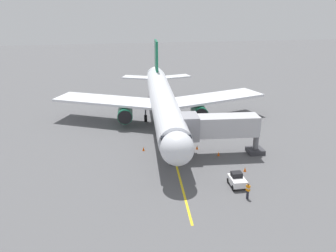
{
  "coord_description": "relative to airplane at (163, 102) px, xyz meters",
  "views": [
    {
      "loc": [
        9.56,
        54.57,
        18.85
      ],
      "look_at": [
        1.9,
        10.24,
        3.0
      ],
      "focal_mm": 38.85,
      "sensor_mm": 36.0,
      "label": 1
    }
  ],
  "objects": [
    {
      "name": "ground_plane",
      "position": [
        -1.25,
        -1.98,
        -4.0
      ],
      "size": [
        220.0,
        220.0,
        0.0
      ],
      "primitive_type": "plane",
      "color": "#565659"
    },
    {
      "name": "apron_lead_in_line",
      "position": [
        0.02,
        6.28,
        -4.0
      ],
      "size": [
        3.35,
        39.9,
        0.01
      ],
      "primitive_type": "cube",
      "rotation": [
        0.0,
        0.0,
        -0.08
      ],
      "color": "yellow",
      "rests_on": "ground"
    },
    {
      "name": "airplane",
      "position": [
        0.0,
        0.0,
        0.0
      ],
      "size": [
        34.7,
        40.35,
        11.5
      ],
      "color": "silver",
      "rests_on": "ground"
    },
    {
      "name": "jet_bridge",
      "position": [
        -4.48,
        11.66,
        -0.24
      ],
      "size": [
        11.49,
        3.7,
        5.4
      ],
      "color": "#B7B7BC",
      "rests_on": "ground"
    },
    {
      "name": "ground_crew_marshaller",
      "position": [
        -4.88,
        22.67,
        -3.12
      ],
      "size": [
        0.4,
        0.47,
        1.71
      ],
      "color": "#23232D",
      "rests_on": "ground"
    },
    {
      "name": "ground_crew_wing_walker",
      "position": [
        -0.38,
        11.3,
        -3.12
      ],
      "size": [
        0.43,
        0.3,
        1.71
      ],
      "color": "#23232D",
      "rests_on": "ground"
    },
    {
      "name": "tug_near_nose",
      "position": [
        -4.73,
        20.07,
        -3.3
      ],
      "size": [
        1.59,
        2.32,
        1.5
      ],
      "color": "white",
      "rests_on": "ground"
    },
    {
      "name": "safety_cone_nose_left",
      "position": [
        -6.85,
        16.94,
        -3.73
      ],
      "size": [
        0.32,
        0.32,
        0.55
      ],
      "primitive_type": "cone",
      "color": "#F2590F",
      "rests_on": "ground"
    },
    {
      "name": "safety_cone_nose_right",
      "position": [
        -3.02,
        9.63,
        -3.73
      ],
      "size": [
        0.32,
        0.32,
        0.55
      ],
      "primitive_type": "cone",
      "color": "#F2590F",
      "rests_on": "ground"
    },
    {
      "name": "safety_cone_wing_port",
      "position": [
        4.01,
        8.93,
        -3.73
      ],
      "size": [
        0.32,
        0.32,
        0.55
      ],
      "primitive_type": "cone",
      "color": "#F2590F",
      "rests_on": "ground"
    },
    {
      "name": "safety_cone_wing_starboard",
      "position": [
        -5.2,
        12.1,
        -3.73
      ],
      "size": [
        0.32,
        0.32,
        0.55
      ],
      "primitive_type": "cone",
      "color": "#F2590F",
      "rests_on": "ground"
    }
  ]
}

